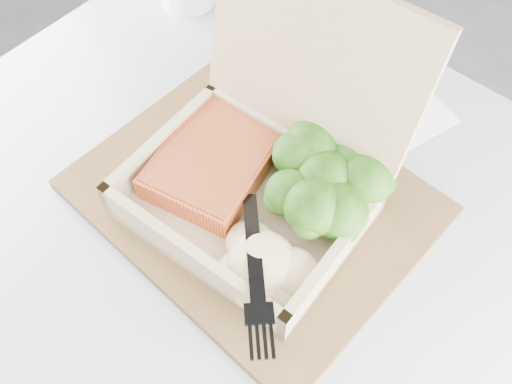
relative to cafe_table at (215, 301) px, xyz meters
The scene contains 8 objects.
cafe_table is the anchor object (origin of this frame).
serving_tray 0.20m from the cafe_table, 72.93° to the left, with size 0.33×0.27×0.01m, color brown.
takeout_container 0.26m from the cafe_table, 71.55° to the left, with size 0.22×0.22×0.21m.
salmon_fillet 0.23m from the cafe_table, 116.05° to the left, with size 0.10×0.13×0.03m, color #E55B2C.
broccoli_pile 0.26m from the cafe_table, 49.00° to the left, with size 0.13×0.13×0.05m, color #3B761A, non-canonical shape.
mashed_potatoes 0.24m from the cafe_table, ahead, with size 0.10×0.09×0.03m, color #D6BA8A.
plastic_fork 0.24m from the cafe_table, 12.99° to the left, with size 0.13×0.15×0.02m.
receipt 0.31m from the cafe_table, 70.41° to the left, with size 0.08×0.15×0.00m, color white.
Camera 1 is at (0.27, 0.21, 1.21)m, focal length 40.00 mm.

